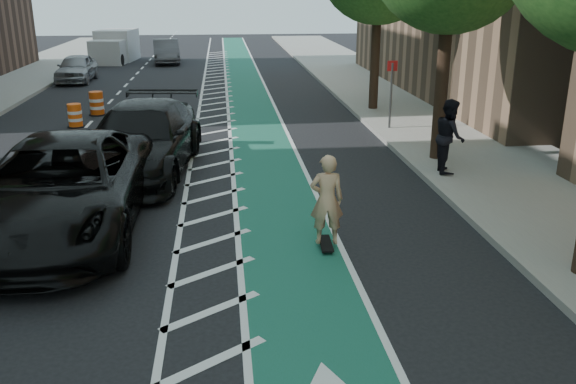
{
  "coord_description": "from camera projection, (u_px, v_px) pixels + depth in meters",
  "views": [
    {
      "loc": [
        1.79,
        -8.56,
        4.84
      ],
      "look_at": [
        2.98,
        2.49,
        1.1
      ],
      "focal_mm": 38.0,
      "sensor_mm": 36.0,
      "label": 1
    }
  ],
  "objects": [
    {
      "name": "bike_lane",
      "position": [
        263.0,
        149.0,
        19.16
      ],
      "size": [
        2.0,
        90.0,
        0.01
      ],
      "primitive_type": "cube",
      "color": "#19583F",
      "rests_on": "ground"
    },
    {
      "name": "car_silver",
      "position": [
        77.0,
        68.0,
        32.75
      ],
      "size": [
        1.72,
        4.26,
        1.45
      ],
      "primitive_type": "imported",
      "rotation": [
        0.0,
        0.0,
        0.0
      ],
      "color": "#95959A",
      "rests_on": "ground"
    },
    {
      "name": "buffer_strip",
      "position": [
        215.0,
        151.0,
        19.0
      ],
      "size": [
        1.4,
        90.0,
        0.01
      ],
      "primitive_type": "cube",
      "color": "silver",
      "rests_on": "ground"
    },
    {
      "name": "barrel_c",
      "position": [
        97.0,
        104.0,
        24.21
      ],
      "size": [
        0.69,
        0.69,
        0.93
      ],
      "color": "#D7480B",
      "rests_on": "ground"
    },
    {
      "name": "sign_post",
      "position": [
        391.0,
        94.0,
        21.08
      ],
      "size": [
        0.35,
        0.08,
        2.47
      ],
      "color": "#4C4C4C",
      "rests_on": "ground"
    },
    {
      "name": "suv_near",
      "position": [
        62.0,
        187.0,
        12.47
      ],
      "size": [
        3.28,
        6.96,
        1.92
      ],
      "primitive_type": "imported",
      "rotation": [
        0.0,
        0.0,
        -0.01
      ],
      "color": "black",
      "rests_on": "ground"
    },
    {
      "name": "suv_far",
      "position": [
        142.0,
        139.0,
        16.51
      ],
      "size": [
        3.33,
        6.67,
        1.86
      ],
      "primitive_type": "imported",
      "rotation": [
        0.0,
        0.0,
        -0.12
      ],
      "color": "black",
      "rests_on": "ground"
    },
    {
      "name": "car_grey",
      "position": [
        166.0,
        51.0,
        40.86
      ],
      "size": [
        2.14,
        4.84,
        1.54
      ],
      "primitive_type": "imported",
      "rotation": [
        0.0,
        0.0,
        0.11
      ],
      "color": "#4F4E53",
      "rests_on": "ground"
    },
    {
      "name": "pedestrian",
      "position": [
        449.0,
        136.0,
        16.03
      ],
      "size": [
        0.88,
        1.06,
        1.95
      ],
      "primitive_type": "imported",
      "rotation": [
        0.0,
        0.0,
        1.41
      ],
      "color": "black",
      "rests_on": "sidewalk_right"
    },
    {
      "name": "curb_right",
      "position": [
        389.0,
        144.0,
        19.55
      ],
      "size": [
        0.12,
        90.0,
        0.16
      ],
      "primitive_type": "cube",
      "color": "gray",
      "rests_on": "ground"
    },
    {
      "name": "box_truck",
      "position": [
        115.0,
        47.0,
        41.63
      ],
      "size": [
        2.76,
        5.24,
        2.09
      ],
      "rotation": [
        0.0,
        0.0,
        -0.11
      ],
      "color": "silver",
      "rests_on": "ground"
    },
    {
      "name": "barrel_b",
      "position": [
        75.0,
        116.0,
        22.13
      ],
      "size": [
        0.62,
        0.62,
        0.85
      ],
      "color": "#FF560D",
      "rests_on": "ground"
    },
    {
      "name": "sidewalk_right",
      "position": [
        462.0,
        142.0,
        19.8
      ],
      "size": [
        5.0,
        90.0,
        0.15
      ],
      "primitive_type": "cube",
      "color": "gray",
      "rests_on": "ground"
    },
    {
      "name": "barrel_a",
      "position": [
        76.0,
        158.0,
        16.4
      ],
      "size": [
        0.73,
        0.73,
        1.0
      ],
      "color": "#EE520C",
      "rests_on": "ground"
    },
    {
      "name": "ground",
      "position": [
        114.0,
        317.0,
        9.43
      ],
      "size": [
        120.0,
        120.0,
        0.0
      ],
      "primitive_type": "plane",
      "color": "black",
      "rests_on": "ground"
    },
    {
      "name": "skateboard",
      "position": [
        326.0,
        244.0,
        11.9
      ],
      "size": [
        0.27,
        0.82,
        0.11
      ],
      "rotation": [
        0.0,
        0.0,
        -0.05
      ],
      "color": "black",
      "rests_on": "ground"
    },
    {
      "name": "skateboarder",
      "position": [
        327.0,
        200.0,
        11.61
      ],
      "size": [
        0.67,
        0.46,
        1.78
      ],
      "primitive_type": "imported",
      "rotation": [
        0.0,
        0.0,
        3.09
      ],
      "color": "tan",
      "rests_on": "skateboard"
    }
  ]
}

